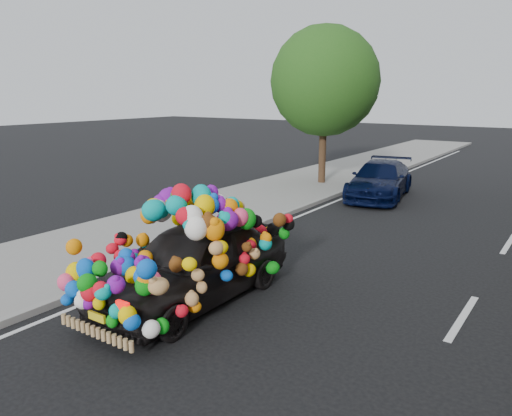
% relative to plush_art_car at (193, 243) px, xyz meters
% --- Properties ---
extents(ground, '(100.00, 100.00, 0.00)m').
position_rel_plush_art_car_xyz_m(ground, '(0.53, 1.91, -1.05)').
color(ground, black).
rests_on(ground, ground).
extents(sidewalk, '(4.00, 60.00, 0.12)m').
position_rel_plush_art_car_xyz_m(sidewalk, '(-3.77, 1.91, -0.99)').
color(sidewalk, gray).
rests_on(sidewalk, ground).
extents(kerb, '(0.15, 60.00, 0.13)m').
position_rel_plush_art_car_xyz_m(kerb, '(-1.82, 1.91, -0.98)').
color(kerb, gray).
rests_on(kerb, ground).
extents(lane_markings, '(6.00, 50.00, 0.01)m').
position_rel_plush_art_car_xyz_m(lane_markings, '(4.13, 1.91, -1.04)').
color(lane_markings, silver).
rests_on(lane_markings, ground).
extents(tree_near_sidewalk, '(4.20, 4.20, 6.13)m').
position_rel_plush_art_car_xyz_m(tree_near_sidewalk, '(-3.27, 11.41, 2.98)').
color(tree_near_sidewalk, '#332114').
rests_on(tree_near_sidewalk, ground).
extents(plush_art_car, '(2.04, 4.33, 2.05)m').
position_rel_plush_art_car_xyz_m(plush_art_car, '(0.00, 0.00, 0.00)').
color(plush_art_car, black).
rests_on(plush_art_car, ground).
extents(navy_sedan, '(2.46, 4.58, 1.26)m').
position_rel_plush_art_car_xyz_m(navy_sedan, '(-0.50, 10.40, -0.42)').
color(navy_sedan, black).
rests_on(navy_sedan, ground).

